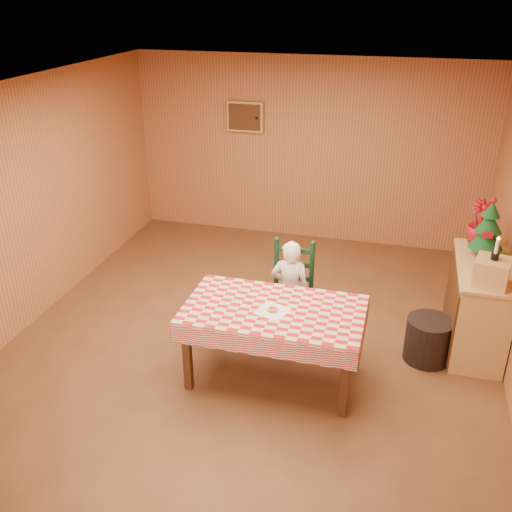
# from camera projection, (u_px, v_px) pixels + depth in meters

# --- Properties ---
(ground) EXTENTS (6.00, 6.00, 0.00)m
(ground) POSITION_uv_depth(u_px,v_px,m) (251.00, 345.00, 6.01)
(ground) COLOR brown
(ground) RESTS_ON ground
(cabin_walls) EXTENTS (5.10, 6.05, 2.65)m
(cabin_walls) POSITION_uv_depth(u_px,v_px,m) (264.00, 163.00, 5.68)
(cabin_walls) COLOR #B46F41
(cabin_walls) RESTS_ON ground
(dining_table) EXTENTS (1.66, 0.96, 0.77)m
(dining_table) POSITION_uv_depth(u_px,v_px,m) (274.00, 316.00, 5.23)
(dining_table) COLOR #4A2913
(dining_table) RESTS_ON ground
(ladder_chair) EXTENTS (0.44, 0.40, 1.08)m
(ladder_chair) POSITION_uv_depth(u_px,v_px,m) (291.00, 293.00, 6.00)
(ladder_chair) COLOR black
(ladder_chair) RESTS_ON ground
(seated_child) EXTENTS (0.41, 0.27, 1.12)m
(seated_child) POSITION_uv_depth(u_px,v_px,m) (290.00, 291.00, 5.92)
(seated_child) COLOR white
(seated_child) RESTS_ON ground
(napkin) EXTENTS (0.32, 0.32, 0.00)m
(napkin) POSITION_uv_depth(u_px,v_px,m) (272.00, 311.00, 5.15)
(napkin) COLOR white
(napkin) RESTS_ON dining_table
(donut) EXTENTS (0.13, 0.13, 0.03)m
(donut) POSITION_uv_depth(u_px,v_px,m) (273.00, 309.00, 5.14)
(donut) COLOR #B47C40
(donut) RESTS_ON napkin
(shelf_unit) EXTENTS (0.54, 1.24, 0.93)m
(shelf_unit) POSITION_uv_depth(u_px,v_px,m) (477.00, 305.00, 5.84)
(shelf_unit) COLOR tan
(shelf_unit) RESTS_ON ground
(crate) EXTENTS (0.36, 0.36, 0.25)m
(crate) POSITION_uv_depth(u_px,v_px,m) (492.00, 272.00, 5.23)
(crate) COLOR tan
(crate) RESTS_ON shelf_unit
(christmas_tree) EXTENTS (0.34, 0.34, 0.62)m
(christmas_tree) POSITION_uv_depth(u_px,v_px,m) (488.00, 229.00, 5.73)
(christmas_tree) COLOR #4A2913
(christmas_tree) RESTS_ON shelf_unit
(flower_arrangement) EXTENTS (0.34, 0.34, 0.47)m
(flower_arrangement) POSITION_uv_depth(u_px,v_px,m) (480.00, 222.00, 6.02)
(flower_arrangement) COLOR maroon
(flower_arrangement) RESTS_ON shelf_unit
(candle_set) EXTENTS (0.07, 0.07, 0.22)m
(candle_set) POSITION_uv_depth(u_px,v_px,m) (496.00, 253.00, 5.15)
(candle_set) COLOR black
(candle_set) RESTS_ON crate
(storage_bin) EXTENTS (0.54, 0.54, 0.46)m
(storage_bin) POSITION_uv_depth(u_px,v_px,m) (428.00, 340.00, 5.70)
(storage_bin) COLOR black
(storage_bin) RESTS_ON ground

